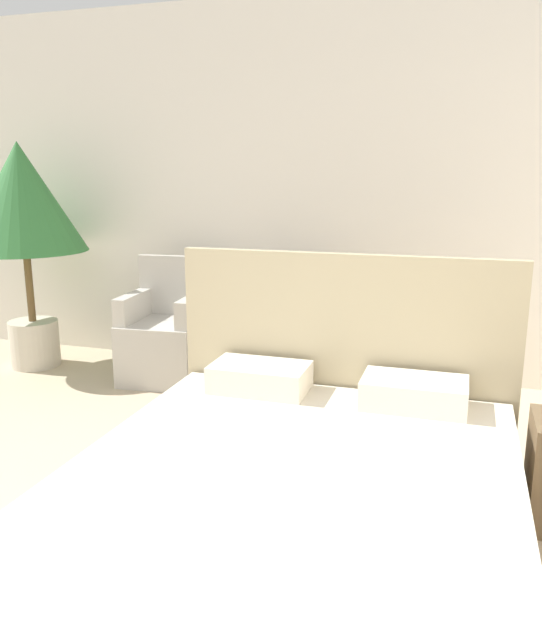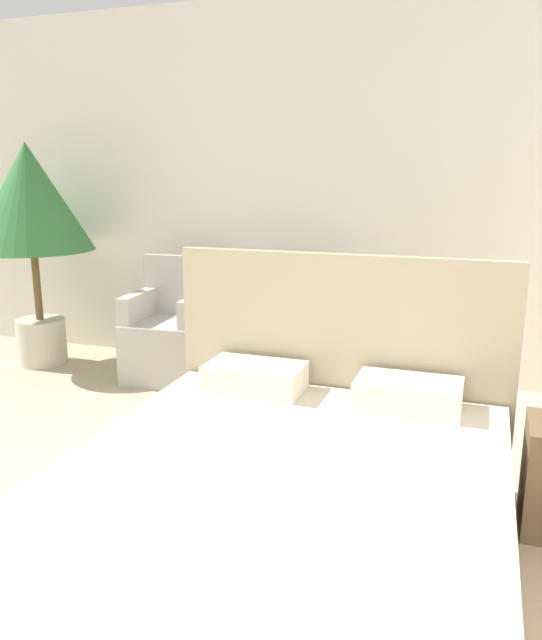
% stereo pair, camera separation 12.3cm
% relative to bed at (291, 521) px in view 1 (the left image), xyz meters
% --- Properties ---
extents(wall_back, '(10.00, 0.06, 2.90)m').
position_rel_bed_xyz_m(wall_back, '(-0.65, 2.76, 1.18)').
color(wall_back, silver).
rests_on(wall_back, ground_plane).
extents(bed, '(1.77, 2.23, 1.20)m').
position_rel_bed_xyz_m(bed, '(0.00, 0.00, 0.00)').
color(bed, brown).
rests_on(bed, ground_plane).
extents(armchair_near_window_left, '(0.63, 0.63, 0.95)m').
position_rel_bed_xyz_m(armchair_near_window_left, '(-1.62, 2.14, 0.04)').
color(armchair_near_window_left, '#B7B2A8').
rests_on(armchair_near_window_left, ground_plane).
extents(armchair_near_window_right, '(0.64, 0.64, 0.95)m').
position_rel_bed_xyz_m(armchair_near_window_right, '(-0.69, 2.14, 0.04)').
color(armchair_near_window_right, '#B7B2A8').
rests_on(armchair_near_window_right, ground_plane).
extents(potted_palm, '(0.99, 0.99, 1.84)m').
position_rel_bed_xyz_m(potted_palm, '(-2.83, 2.13, 1.04)').
color(potted_palm, beige).
rests_on(potted_palm, ground_plane).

